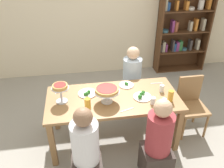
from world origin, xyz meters
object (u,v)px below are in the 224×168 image
(personal_pizza_stand, at_px, (60,89))
(beer_glass_amber_tall, at_px, (88,104))
(cutlery_fork_near, at_px, (61,92))
(deep_dish_pizza_stand, at_px, (107,91))
(salad_plate_near_diner, at_px, (142,96))
(diner_far_right, at_px, (132,84))
(salad_plate_spare, at_px, (126,85))
(beer_glass_amber_short, at_px, (171,96))
(cutlery_fork_far, at_px, (127,110))
(diner_near_right, at_px, (157,147))
(bookshelf, at_px, (184,21))
(diner_near_left, at_px, (86,156))
(cutlery_knife_near, at_px, (157,83))
(salad_plate_far_diner, at_px, (87,93))
(water_glass_clear_far, at_px, (164,102))
(dining_table, at_px, (113,103))
(water_glass_clear_spare, at_px, (162,88))
(chair_head_east, at_px, (191,102))
(water_glass_clear_near, at_px, (153,101))

(personal_pizza_stand, distance_m, beer_glass_amber_tall, 0.40)
(cutlery_fork_near, bearing_deg, deep_dish_pizza_stand, 136.65)
(deep_dish_pizza_stand, xyz_separation_m, salad_plate_near_diner, (0.48, 0.03, -0.15))
(diner_far_right, height_order, salad_plate_spare, diner_far_right)
(deep_dish_pizza_stand, bearing_deg, diner_far_right, 56.09)
(beer_glass_amber_short, height_order, cutlery_fork_far, beer_glass_amber_short)
(salad_plate_spare, bearing_deg, diner_near_right, -80.36)
(diner_near_right, xyz_separation_m, personal_pizza_stand, (-1.08, 0.73, 0.45))
(bookshelf, xyz_separation_m, diner_near_left, (-2.24, -2.75, -0.62))
(diner_far_right, distance_m, salad_plate_spare, 0.54)
(cutlery_knife_near, bearing_deg, salad_plate_spare, 2.04)
(salad_plate_near_diner, xyz_separation_m, beer_glass_amber_tall, (-0.73, -0.13, 0.06))
(cutlery_fork_near, bearing_deg, salad_plate_spare, 167.01)
(diner_near_right, height_order, salad_plate_far_diner, diner_near_right)
(deep_dish_pizza_stand, relative_size, cutlery_fork_far, 1.85)
(personal_pizza_stand, relative_size, salad_plate_far_diner, 1.00)
(salad_plate_far_diner, xyz_separation_m, water_glass_clear_far, (0.95, -0.40, 0.03))
(dining_table, height_order, cutlery_fork_far, cutlery_fork_far)
(salad_plate_spare, distance_m, water_glass_clear_spare, 0.51)
(dining_table, relative_size, beer_glass_amber_short, 11.41)
(salad_plate_near_diner, bearing_deg, cutlery_fork_near, 164.57)
(salad_plate_near_diner, distance_m, cutlery_knife_near, 0.44)
(beer_glass_amber_tall, bearing_deg, bookshelf, 45.38)
(cutlery_fork_near, bearing_deg, salad_plate_near_diner, 149.78)
(diner_near_right, distance_m, salad_plate_spare, 1.03)
(dining_table, xyz_separation_m, bookshelf, (1.82, 2.01, 0.46))
(bookshelf, relative_size, salad_plate_near_diner, 8.96)
(diner_near_right, distance_m, personal_pizza_stand, 1.38)
(personal_pizza_stand, distance_m, salad_plate_far_diner, 0.41)
(diner_near_left, distance_m, salad_plate_near_diner, 1.08)
(beer_glass_amber_short, bearing_deg, diner_near_right, -121.29)
(bookshelf, relative_size, salad_plate_far_diner, 8.54)
(diner_near_left, height_order, chair_head_east, diner_near_left)
(chair_head_east, relative_size, personal_pizza_stand, 3.36)
(salad_plate_near_diner, bearing_deg, chair_head_east, 7.97)
(chair_head_east, xyz_separation_m, water_glass_clear_far, (-0.57, -0.32, 0.30))
(personal_pizza_stand, distance_m, cutlery_fork_near, 0.30)
(diner_near_right, relative_size, cutlery_knife_near, 6.39)
(dining_table, relative_size, personal_pizza_stand, 6.86)
(chair_head_east, bearing_deg, beer_glass_amber_tall, 8.98)
(bookshelf, distance_m, salad_plate_near_diner, 2.55)
(beer_glass_amber_short, distance_m, water_glass_clear_near, 0.24)
(bookshelf, distance_m, water_glass_clear_spare, 2.30)
(chair_head_east, height_order, cutlery_knife_near, chair_head_east)
(dining_table, relative_size, chair_head_east, 2.04)
(diner_far_right, bearing_deg, water_glass_clear_far, 10.79)
(diner_far_right, bearing_deg, cutlery_fork_far, -16.92)
(dining_table, xyz_separation_m, chair_head_east, (1.18, 0.05, -0.16))
(diner_near_right, bearing_deg, cutlery_fork_far, 33.58)
(cutlery_knife_near, xyz_separation_m, cutlery_fork_far, (-0.57, -0.55, 0.00))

